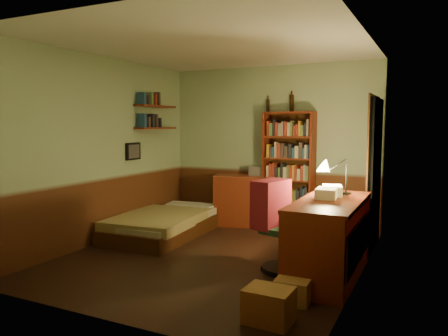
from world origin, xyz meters
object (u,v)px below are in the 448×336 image
at_px(bed, 165,216).
at_px(dresser, 243,200).
at_px(cardboard_box_b, 293,291).
at_px(office_chair, 285,226).
at_px(cardboard_box_a, 269,305).
at_px(mini_stereo, 258,171).
at_px(bookshelf, 289,171).
at_px(desk, 329,238).
at_px(desk_lamp, 346,172).

relative_size(bed, dresser, 2.10).
bearing_deg(cardboard_box_b, office_chair, 113.08).
bearing_deg(cardboard_box_b, cardboard_box_a, -96.74).
bearing_deg(office_chair, cardboard_box_a, -61.89).
height_order(dresser, cardboard_box_b, dresser).
distance_m(mini_stereo, bookshelf, 0.53).
height_order(dresser, bookshelf, bookshelf).
height_order(bookshelf, cardboard_box_b, bookshelf).
relative_size(dresser, office_chair, 0.89).
bearing_deg(cardboard_box_b, dresser, 121.97).
height_order(mini_stereo, bookshelf, bookshelf).
bearing_deg(bed, cardboard_box_a, -42.70).
xyz_separation_m(mini_stereo, office_chair, (1.13, -2.03, -0.38)).
xyz_separation_m(dresser, desk, (1.83, -1.84, 0.01)).
relative_size(mini_stereo, desk_lamp, 0.54).
height_order(bed, cardboard_box_a, bed).
bearing_deg(mini_stereo, bookshelf, -14.01).
bearing_deg(bookshelf, cardboard_box_a, -69.79).
xyz_separation_m(bed, mini_stereo, (1.01, 1.24, 0.61)).
xyz_separation_m(bed, cardboard_box_b, (2.49, -1.59, -0.18)).
relative_size(bed, desk, 1.24).
bearing_deg(cardboard_box_a, cardboard_box_b, 83.26).
height_order(desk, cardboard_box_b, desk).
bearing_deg(dresser, cardboard_box_a, -79.72).
relative_size(bed, cardboard_box_a, 5.00).
distance_m(bookshelf, desk_lamp, 1.85).
bearing_deg(bed, dresser, 52.15).
bearing_deg(bookshelf, bed, -137.11).
bearing_deg(desk_lamp, bed, -166.25).
bearing_deg(cardboard_box_a, office_chair, 102.53).
distance_m(dresser, desk, 2.60).
bearing_deg(mini_stereo, dresser, -159.32).
bearing_deg(dresser, desk_lamp, -52.15).
height_order(office_chair, cardboard_box_b, office_chair).
distance_m(mini_stereo, cardboard_box_a, 3.69).
bearing_deg(bed, cardboard_box_b, -34.83).
bearing_deg(cardboard_box_a, desk_lamp, 81.78).
height_order(bookshelf, office_chair, bookshelf).
relative_size(desk, cardboard_box_a, 4.04).
distance_m(office_chair, cardboard_box_b, 0.97).
height_order(bed, dresser, dresser).
xyz_separation_m(bookshelf, cardboard_box_a, (0.89, -3.28, -0.78)).
xyz_separation_m(desk_lamp, cardboard_box_b, (-0.21, -1.36, -1.00)).
bearing_deg(desk_lamp, bookshelf, 147.64).
bearing_deg(mini_stereo, office_chair, -70.47).
bearing_deg(office_chair, cardboard_box_b, -51.34).
height_order(desk_lamp, cardboard_box_a, desk_lamp).
bearing_deg(cardboard_box_b, desk, 80.96).
bearing_deg(desk_lamp, office_chair, -116.27).
bearing_deg(cardboard_box_b, desk_lamp, 81.26).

